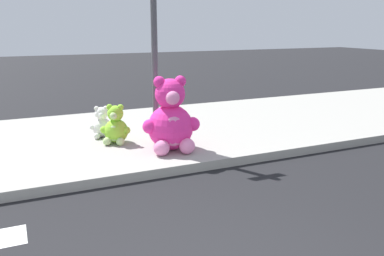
% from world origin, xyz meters
% --- Properties ---
extents(sidewalk, '(28.00, 4.40, 0.15)m').
position_xyz_m(sidewalk, '(0.00, 5.20, 0.07)').
color(sidewalk, '#9E9B93').
rests_on(sidewalk, ground_plane).
extents(sign_pole, '(0.56, 0.11, 3.20)m').
position_xyz_m(sign_pole, '(1.00, 4.40, 1.85)').
color(sign_pole, '#4C4C51').
rests_on(sign_pole, sidewalk).
extents(plush_pink_large, '(0.96, 0.88, 1.26)m').
position_xyz_m(plush_pink_large, '(1.06, 3.81, 0.65)').
color(plush_pink_large, '#F22D93').
rests_on(plush_pink_large, sidewalk).
extents(plush_lime, '(0.49, 0.51, 0.71)m').
position_xyz_m(plush_lime, '(0.30, 4.60, 0.43)').
color(plush_lime, '#8CD133').
rests_on(plush_lime, sidewalk).
extents(plush_white, '(0.45, 0.42, 0.60)m').
position_xyz_m(plush_white, '(0.16, 5.10, 0.39)').
color(plush_white, white).
rests_on(plush_white, sidewalk).
extents(plush_lavender, '(0.40, 0.40, 0.56)m').
position_xyz_m(plush_lavender, '(1.59, 5.29, 0.37)').
color(plush_lavender, '#B28CD8').
rests_on(plush_lavender, sidewalk).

